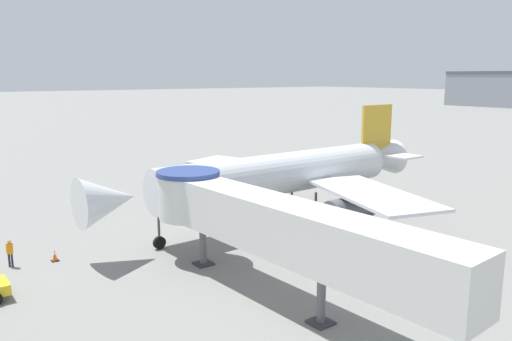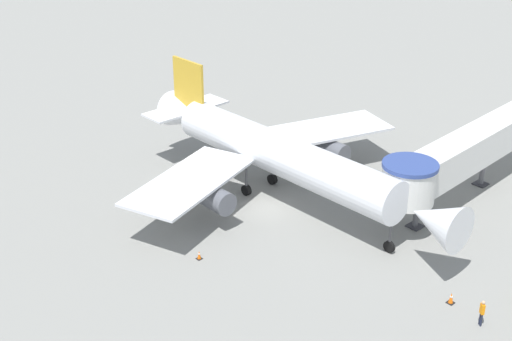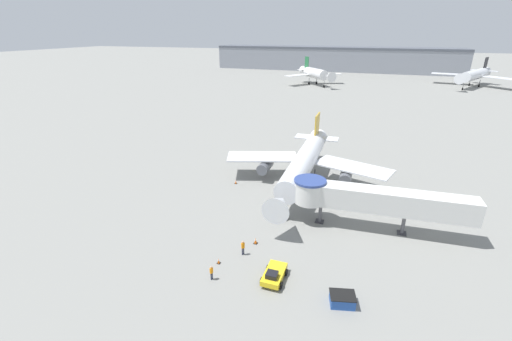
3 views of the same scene
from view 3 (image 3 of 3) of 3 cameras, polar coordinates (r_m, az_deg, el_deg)
The scene contains 13 objects.
ground_plane at distance 55.99m, azimuth 5.84°, elevation -2.54°, with size 800.00×800.00×0.00m, color gray.
main_airplane at distance 54.93m, azimuth 8.01°, elevation 1.30°, with size 27.81×31.11×9.25m.
jet_bridge at distance 44.52m, azimuth 18.30°, elevation -4.49°, with size 21.62×4.44×5.91m.
pushback_tug_yellow at distance 36.06m, azimuth 3.01°, elevation -16.92°, with size 2.21×3.67×1.46m.
service_container_blue at distance 34.54m, azimuth 14.18°, elevation -20.10°, with size 2.68×2.24×1.10m.
traffic_cone_apron_front at distance 38.57m, azimuth -6.25°, elevation -14.77°, with size 0.37×0.37×0.62m.
traffic_cone_port_wing at distance 56.43m, azimuth -3.38°, elevation -1.90°, with size 0.39×0.39×0.65m.
traffic_cone_near_nose at distance 41.36m, azimuth -0.08°, elevation -11.63°, with size 0.46×0.46×0.76m.
ground_crew_marshaller at distance 36.20m, azimuth -7.44°, elevation -16.39°, with size 0.28×0.36×1.64m.
ground_crew_wing_walker at distance 39.21m, azimuth -2.19°, elevation -12.58°, with size 0.36×0.40×1.80m.
background_jet_green_tail at distance 163.30m, azimuth 9.81°, elevation 15.67°, with size 23.92×23.66×11.85m.
background_jet_black_tail at distance 182.43m, azimuth 32.67°, elevation 13.27°, with size 34.96×34.73×11.91m.
terminal_building at distance 226.81m, azimuth 12.85°, elevation 17.73°, with size 145.74×20.65×13.91m.
Camera 3 is at (11.24, -49.54, 23.53)m, focal length 24.00 mm.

